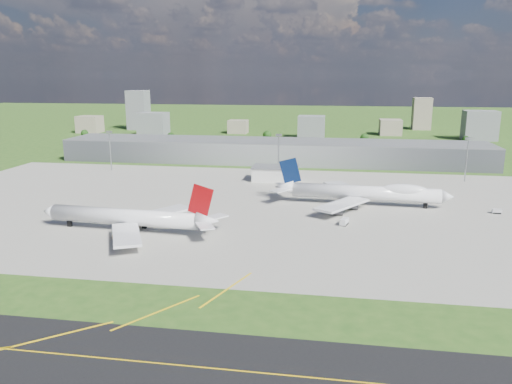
# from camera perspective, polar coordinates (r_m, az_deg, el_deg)

# --- Properties ---
(ground) EXTENTS (1400.00, 1400.00, 0.00)m
(ground) POSITION_cam_1_polar(r_m,az_deg,el_deg) (345.37, 1.59, 3.05)
(ground) COLOR #285119
(ground) RESTS_ON ground
(apron) EXTENTS (360.00, 190.00, 0.08)m
(apron) POSITION_cam_1_polar(r_m,az_deg,el_deg) (237.57, 0.46, -1.63)
(apron) COLOR gray
(apron) RESTS_ON ground
(terminal) EXTENTS (300.00, 42.00, 15.00)m
(terminal) POSITION_cam_1_polar(r_m,az_deg,el_deg) (358.83, 1.92, 4.65)
(terminal) COLOR gray
(terminal) RESTS_ON ground
(ops_building) EXTENTS (26.00, 16.00, 8.00)m
(ops_building) POSITION_cam_1_polar(r_m,az_deg,el_deg) (294.64, 2.23, 2.07)
(ops_building) COLOR silver
(ops_building) RESTS_ON ground
(mast_west) EXTENTS (3.50, 2.00, 25.90)m
(mast_west) POSITION_cam_1_polar(r_m,az_deg,el_deg) (337.68, -16.36, 5.33)
(mast_west) COLOR gray
(mast_west) RESTS_ON ground
(mast_center) EXTENTS (3.50, 2.00, 25.90)m
(mast_center) POSITION_cam_1_polar(r_m,az_deg,el_deg) (307.04, 2.60, 5.11)
(mast_center) COLOR gray
(mast_center) RESTS_ON ground
(mast_east) EXTENTS (3.50, 2.00, 25.90)m
(mast_east) POSITION_cam_1_polar(r_m,az_deg,el_deg) (314.20, 23.00, 4.26)
(mast_east) COLOR gray
(mast_east) RESTS_ON ground
(airliner_red_twin) EXTENTS (76.35, 59.34, 20.94)m
(airliner_red_twin) POSITION_cam_1_polar(r_m,az_deg,el_deg) (204.53, -14.18, -2.89)
(airliner_red_twin) COLOR white
(airliner_red_twin) RESTS_ON ground
(airliner_blue_quad) EXTENTS (83.88, 65.71, 21.90)m
(airliner_blue_quad) POSITION_cam_1_polar(r_m,az_deg,el_deg) (243.70, 12.35, -0.10)
(airliner_blue_quad) COLOR white
(airliner_blue_quad) RESTS_ON ground
(tug_yellow) EXTENTS (4.02, 2.65, 1.86)m
(tug_yellow) POSITION_cam_1_polar(r_m,az_deg,el_deg) (197.35, -15.48, -4.96)
(tug_yellow) COLOR #C4710B
(tug_yellow) RESTS_ON ground
(van_white_near) EXTENTS (3.90, 5.97, 2.77)m
(van_white_near) POSITION_cam_1_polar(r_m,az_deg,el_deg) (210.93, 10.06, -3.38)
(van_white_near) COLOR silver
(van_white_near) RESTS_ON ground
(van_white_far) EXTENTS (4.10, 2.11, 2.14)m
(van_white_far) POSITION_cam_1_polar(r_m,az_deg,el_deg) (249.32, 25.82, -2.01)
(van_white_far) COLOR silver
(van_white_far) RESTS_ON ground
(bldg_far_w) EXTENTS (24.00, 20.00, 18.00)m
(bldg_far_w) POSITION_cam_1_polar(r_m,az_deg,el_deg) (574.32, -18.47, 7.36)
(bldg_far_w) COLOR gray
(bldg_far_w) RESTS_ON ground
(bldg_w) EXTENTS (28.00, 22.00, 24.00)m
(bldg_w) POSITION_cam_1_polar(r_m,az_deg,el_deg) (523.16, -11.65, 7.58)
(bldg_w) COLOR slate
(bldg_w) RESTS_ON ground
(bldg_cw) EXTENTS (20.00, 18.00, 14.00)m
(bldg_cw) POSITION_cam_1_polar(r_m,az_deg,el_deg) (540.01, -2.07, 7.48)
(bldg_cw) COLOR gray
(bldg_cw) RESTS_ON ground
(bldg_c) EXTENTS (26.00, 20.00, 22.00)m
(bldg_c) POSITION_cam_1_polar(r_m,az_deg,el_deg) (500.11, 6.35, 7.41)
(bldg_c) COLOR slate
(bldg_c) RESTS_ON ground
(bldg_ce) EXTENTS (22.00, 24.00, 16.00)m
(bldg_ce) POSITION_cam_1_polar(r_m,az_deg,el_deg) (542.41, 15.10, 7.16)
(bldg_ce) COLOR gray
(bldg_ce) RESTS_ON ground
(bldg_e) EXTENTS (30.00, 22.00, 28.00)m
(bldg_e) POSITION_cam_1_polar(r_m,az_deg,el_deg) (526.80, 24.20, 6.96)
(bldg_e) COLOR slate
(bldg_e) RESTS_ON ground
(bldg_tall_w) EXTENTS (22.00, 20.00, 44.00)m
(bldg_tall_w) POSITION_cam_1_polar(r_m,az_deg,el_deg) (592.66, -13.30, 9.10)
(bldg_tall_w) COLOR slate
(bldg_tall_w) RESTS_ON ground
(bldg_tall_e) EXTENTS (20.00, 18.00, 36.00)m
(bldg_tall_e) POSITION_cam_1_polar(r_m,az_deg,el_deg) (606.06, 18.41, 8.49)
(bldg_tall_e) COLOR gray
(bldg_tall_e) RESTS_ON ground
(tree_far_w) EXTENTS (7.20, 7.20, 8.80)m
(tree_far_w) POSITION_cam_1_polar(r_m,az_deg,el_deg) (521.41, -19.00, 6.37)
(tree_far_w) COLOR #382314
(tree_far_w) RESTS_ON ground
(tree_w) EXTENTS (6.75, 6.75, 8.25)m
(tree_w) POSITION_cam_1_polar(r_m,az_deg,el_deg) (481.04, -9.71, 6.33)
(tree_w) COLOR #382314
(tree_w) RESTS_ON ground
(tree_c) EXTENTS (8.10, 8.10, 9.90)m
(tree_c) POSITION_cam_1_polar(r_m,az_deg,el_deg) (474.67, 1.29, 6.55)
(tree_c) COLOR #382314
(tree_c) RESTS_ON ground
(tree_e) EXTENTS (7.65, 7.65, 9.35)m
(tree_e) POSITION_cam_1_polar(r_m,az_deg,el_deg) (465.98, 12.29, 6.09)
(tree_e) COLOR #382314
(tree_e) RESTS_ON ground
(tree_far_e) EXTENTS (6.30, 6.30, 7.70)m
(tree_far_e) POSITION_cam_1_polar(r_m,az_deg,el_deg) (489.11, 22.85, 5.56)
(tree_far_e) COLOR #382314
(tree_far_e) RESTS_ON ground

